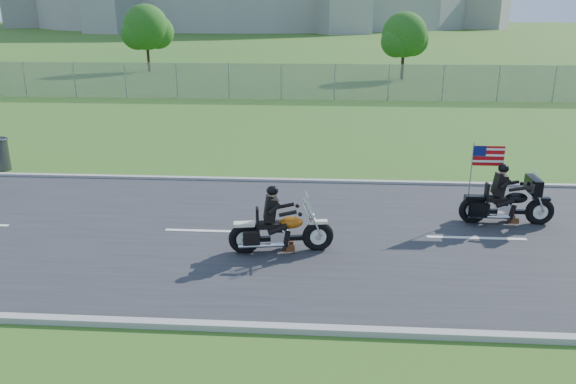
{
  "coord_description": "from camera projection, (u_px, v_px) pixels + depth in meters",
  "views": [
    {
      "loc": [
        0.58,
        -11.89,
        4.95
      ],
      "look_at": [
        -0.24,
        0.0,
        1.03
      ],
      "focal_mm": 35.0,
      "sensor_mm": 36.0,
      "label": 1
    }
  ],
  "objects": [
    {
      "name": "motorcycle_lead",
      "position": [
        280.0,
        232.0,
        11.78
      ],
      "size": [
        2.23,
        0.78,
        1.5
      ],
      "rotation": [
        0.0,
        0.0,
        0.17
      ],
      "color": "black",
      "rests_on": "ground"
    },
    {
      "name": "fence",
      "position": [
        229.0,
        81.0,
        31.83
      ],
      "size": [
        60.0,
        0.03,
        2.0
      ],
      "primitive_type": "cube",
      "color": "gray",
      "rests_on": "ground"
    },
    {
      "name": "tree_fence_mid",
      "position": [
        147.0,
        30.0,
        45.0
      ],
      "size": [
        3.96,
        3.69,
        5.3
      ],
      "color": "#382316",
      "rests_on": "ground"
    },
    {
      "name": "tree_fence_near",
      "position": [
        405.0,
        37.0,
        40.0
      ],
      "size": [
        3.52,
        3.28,
        4.75
      ],
      "color": "#382316",
      "rests_on": "ground"
    },
    {
      "name": "motorcycle_follow",
      "position": [
        507.0,
        204.0,
        13.32
      ],
      "size": [
        2.23,
        0.73,
        1.87
      ],
      "rotation": [
        0.0,
        0.0,
        0.0
      ],
      "color": "black",
      "rests_on": "ground"
    },
    {
      "name": "curb_south",
      "position": [
        286.0,
        329.0,
        9.0
      ],
      "size": [
        120.0,
        0.18,
        0.12
      ],
      "primitive_type": "cube",
      "color": "#9E9B93",
      "rests_on": "ground"
    },
    {
      "name": "road",
      "position": [
        298.0,
        234.0,
        12.85
      ],
      "size": [
        120.0,
        8.0,
        0.04
      ],
      "primitive_type": "cube",
      "color": "#28282B",
      "rests_on": "ground"
    },
    {
      "name": "ground",
      "position": [
        298.0,
        235.0,
        12.86
      ],
      "size": [
        420.0,
        420.0,
        0.0
      ],
      "primitive_type": "plane",
      "color": "#245B1C",
      "rests_on": "ground"
    },
    {
      "name": "curb_north",
      "position": [
        305.0,
        181.0,
        16.68
      ],
      "size": [
        120.0,
        0.18,
        0.12
      ],
      "primitive_type": "cube",
      "color": "#9E9B93",
      "rests_on": "ground"
    }
  ]
}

